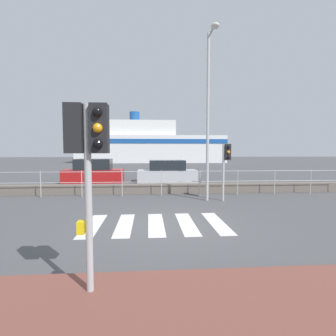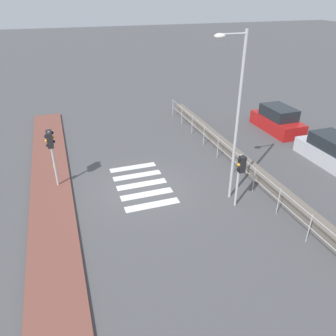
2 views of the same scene
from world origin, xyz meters
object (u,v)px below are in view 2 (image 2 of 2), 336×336
traffic_light_far (240,170)px  parked_car_silver (333,152)px  parked_car_red (277,120)px  traffic_light_near (51,145)px  streetlamp (234,105)px

traffic_light_far → parked_car_silver: (-2.02, 6.84, -1.14)m
parked_car_silver → parked_car_red: bearing=-180.0°
traffic_light_near → parked_car_red: bearing=101.3°
traffic_light_near → parked_car_red: size_ratio=0.72×
traffic_light_near → parked_car_silver: (2.10, 13.95, -1.54)m
traffic_light_near → traffic_light_far: bearing=59.9°
parked_car_silver → traffic_light_near: bearing=-98.6°
parked_car_silver → streetlamp: bearing=-79.9°
traffic_light_near → parked_car_silver: size_ratio=0.70×
parked_car_red → traffic_light_near: bearing=-78.7°
traffic_light_near → parked_car_silver: traffic_light_near is taller
traffic_light_far → parked_car_silver: 7.23m
streetlamp → parked_car_silver: streetlamp is taller
traffic_light_near → traffic_light_far: size_ratio=1.15×
traffic_light_far → streetlamp: bearing=-171.3°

